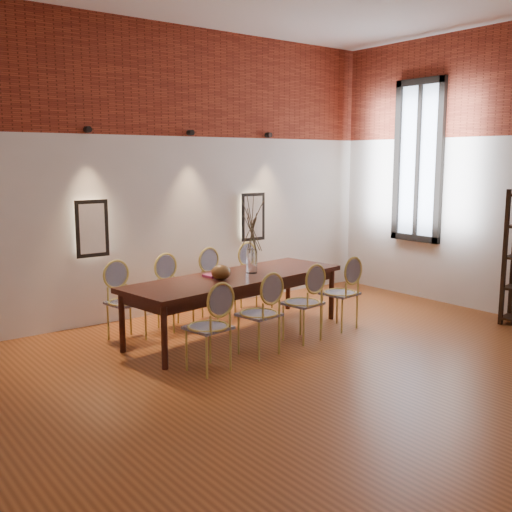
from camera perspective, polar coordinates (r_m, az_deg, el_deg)
floor at (r=6.21m, az=9.46°, el=-11.61°), size 7.00×7.00×0.02m
wall_back at (r=8.62m, az=-7.79°, el=7.91°), size 7.00×0.10×4.00m
brick_band_back at (r=8.62m, az=-7.74°, el=16.24°), size 7.00×0.02×1.50m
niche_left at (r=8.01m, az=-15.43°, el=2.55°), size 0.36×0.06×0.66m
niche_right at (r=9.29m, az=-0.39°, el=3.76°), size 0.36×0.06×0.66m
spot_fixture_left at (r=7.94m, az=-15.74°, el=11.52°), size 0.08×0.10×0.08m
spot_fixture_mid at (r=8.62m, az=-6.25°, el=11.60°), size 0.08×0.10×0.08m
spot_fixture_right at (r=9.42m, az=1.20°, el=11.44°), size 0.08×0.10×0.08m
window_glass at (r=9.75m, az=15.24°, el=8.70°), size 0.02×0.78×2.38m
window_frame at (r=9.73m, az=15.17°, el=8.70°), size 0.08×0.90×2.50m
window_mullion at (r=9.73m, az=15.17°, el=8.70°), size 0.06×0.06×2.40m
dining_table at (r=7.53m, az=-1.86°, el=-4.69°), size 3.09×1.35×0.75m
chair_near_a at (r=6.24m, az=-4.58°, el=-6.77°), size 0.50×0.50×0.94m
chair_near_b at (r=6.73m, az=0.28°, el=-5.54°), size 0.50×0.50×0.94m
chair_near_c at (r=7.26m, az=4.43°, el=-4.46°), size 0.50×0.50×0.94m
chair_near_d at (r=7.83m, az=7.99°, el=-3.52°), size 0.50×0.50×0.94m
chair_far_a at (r=7.42m, az=-12.27°, el=-4.35°), size 0.50×0.50×0.94m
chair_far_b at (r=7.84m, az=-7.68°, el=-3.50°), size 0.50×0.50×0.94m
chair_far_c at (r=8.30m, az=-3.58°, el=-2.72°), size 0.50×0.50×0.94m
chair_far_d at (r=8.80m, az=0.05°, el=-2.01°), size 0.50×0.50×0.94m
vase at (r=7.61m, az=-0.39°, el=-0.50°), size 0.14×0.14×0.30m
dried_branches at (r=7.54m, az=-0.40°, el=2.87°), size 0.50×0.50×0.70m
bowl at (r=7.20m, az=-3.35°, el=-1.56°), size 0.24×0.24×0.18m
book at (r=7.42m, az=-3.96°, el=-1.83°), size 0.28×0.21×0.03m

